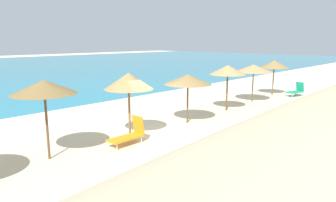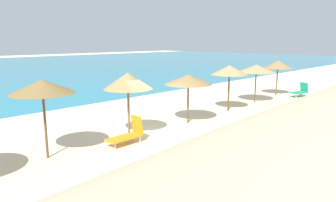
{
  "view_description": "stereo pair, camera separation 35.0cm",
  "coord_description": "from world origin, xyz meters",
  "px_view_note": "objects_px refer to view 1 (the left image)",
  "views": [
    {
      "loc": [
        -9.23,
        -9.6,
        4.12
      ],
      "look_at": [
        1.36,
        0.39,
        1.27
      ],
      "focal_mm": 33.41,
      "sensor_mm": 36.0,
      "label": 1
    },
    {
      "loc": [
        -8.99,
        -9.85,
        4.12
      ],
      "look_at": [
        1.36,
        0.39,
        1.27
      ],
      "focal_mm": 33.41,
      "sensor_mm": 36.0,
      "label": 2
    }
  ],
  "objects_px": {
    "beach_umbrella_5": "(228,70)",
    "lounge_chair_0": "(296,90)",
    "beach_umbrella_3": "(129,81)",
    "beach_umbrella_6": "(254,68)",
    "beach_umbrella_7": "(274,64)",
    "lounge_chair_2": "(129,134)",
    "beach_umbrella_4": "(188,79)",
    "beach_umbrella_2": "(44,87)"
  },
  "relations": [
    {
      "from": "beach_umbrella_2",
      "to": "beach_umbrella_5",
      "type": "bearing_deg",
      "value": -1.52
    },
    {
      "from": "beach_umbrella_2",
      "to": "beach_umbrella_3",
      "type": "xyz_separation_m",
      "value": [
        3.58,
        -0.12,
        -0.12
      ]
    },
    {
      "from": "beach_umbrella_5",
      "to": "lounge_chair_2",
      "type": "xyz_separation_m",
      "value": [
        -7.86,
        -0.51,
        -2.0
      ]
    },
    {
      "from": "beach_umbrella_3",
      "to": "beach_umbrella_5",
      "type": "distance_m",
      "value": 7.28
    },
    {
      "from": "beach_umbrella_7",
      "to": "lounge_chair_2",
      "type": "height_order",
      "value": "beach_umbrella_7"
    },
    {
      "from": "beach_umbrella_2",
      "to": "beach_umbrella_4",
      "type": "xyz_separation_m",
      "value": [
        7.13,
        -0.38,
        -0.35
      ]
    },
    {
      "from": "beach_umbrella_4",
      "to": "beach_umbrella_6",
      "type": "xyz_separation_m",
      "value": [
        7.11,
        0.25,
        0.07
      ]
    },
    {
      "from": "lounge_chair_2",
      "to": "lounge_chair_0",
      "type": "bearing_deg",
      "value": -92.95
    },
    {
      "from": "beach_umbrella_4",
      "to": "beach_umbrella_5",
      "type": "distance_m",
      "value": 3.73
    },
    {
      "from": "beach_umbrella_3",
      "to": "beach_umbrella_5",
      "type": "height_order",
      "value": "beach_umbrella_3"
    },
    {
      "from": "beach_umbrella_2",
      "to": "lounge_chair_2",
      "type": "bearing_deg",
      "value": -14.95
    },
    {
      "from": "beach_umbrella_2",
      "to": "beach_umbrella_3",
      "type": "bearing_deg",
      "value": -1.92
    },
    {
      "from": "beach_umbrella_2",
      "to": "beach_umbrella_5",
      "type": "xyz_separation_m",
      "value": [
        10.86,
        -0.29,
        -0.14
      ]
    },
    {
      "from": "beach_umbrella_4",
      "to": "beach_umbrella_7",
      "type": "bearing_deg",
      "value": 2.69
    },
    {
      "from": "beach_umbrella_3",
      "to": "lounge_chair_2",
      "type": "distance_m",
      "value": 2.21
    },
    {
      "from": "beach_umbrella_5",
      "to": "beach_umbrella_7",
      "type": "xyz_separation_m",
      "value": [
        7.0,
        0.41,
        -0.07
      ]
    },
    {
      "from": "beach_umbrella_6",
      "to": "beach_umbrella_7",
      "type": "xyz_separation_m",
      "value": [
        3.61,
        0.25,
        0.06
      ]
    },
    {
      "from": "beach_umbrella_3",
      "to": "beach_umbrella_4",
      "type": "xyz_separation_m",
      "value": [
        3.55,
        -0.26,
        -0.23
      ]
    },
    {
      "from": "beach_umbrella_7",
      "to": "lounge_chair_2",
      "type": "distance_m",
      "value": 15.01
    },
    {
      "from": "beach_umbrella_6",
      "to": "beach_umbrella_7",
      "type": "distance_m",
      "value": 3.62
    },
    {
      "from": "lounge_chair_2",
      "to": "beach_umbrella_5",
      "type": "bearing_deg",
      "value": -86.97
    },
    {
      "from": "beach_umbrella_6",
      "to": "beach_umbrella_4",
      "type": "bearing_deg",
      "value": -177.96
    },
    {
      "from": "beach_umbrella_2",
      "to": "beach_umbrella_7",
      "type": "xyz_separation_m",
      "value": [
        17.86,
        0.12,
        -0.21
      ]
    },
    {
      "from": "beach_umbrella_7",
      "to": "lounge_chair_2",
      "type": "bearing_deg",
      "value": -176.44
    },
    {
      "from": "beach_umbrella_5",
      "to": "lounge_chair_2",
      "type": "relative_size",
      "value": 1.75
    },
    {
      "from": "beach_umbrella_7",
      "to": "beach_umbrella_3",
      "type": "bearing_deg",
      "value": -179.02
    },
    {
      "from": "lounge_chair_2",
      "to": "beach_umbrella_6",
      "type": "bearing_deg",
      "value": -87.26
    },
    {
      "from": "beach_umbrella_7",
      "to": "lounge_chair_0",
      "type": "distance_m",
      "value": 2.52
    },
    {
      "from": "lounge_chair_0",
      "to": "lounge_chair_2",
      "type": "relative_size",
      "value": 0.94
    },
    {
      "from": "beach_umbrella_3",
      "to": "beach_umbrella_6",
      "type": "xyz_separation_m",
      "value": [
        10.66,
        -0.01,
        -0.16
      ]
    },
    {
      "from": "beach_umbrella_2",
      "to": "beach_umbrella_3",
      "type": "relative_size",
      "value": 1.01
    },
    {
      "from": "beach_umbrella_7",
      "to": "lounge_chair_0",
      "type": "bearing_deg",
      "value": -67.06
    },
    {
      "from": "beach_umbrella_4",
      "to": "beach_umbrella_7",
      "type": "relative_size",
      "value": 0.93
    },
    {
      "from": "beach_umbrella_3",
      "to": "beach_umbrella_5",
      "type": "relative_size",
      "value": 1.03
    },
    {
      "from": "beach_umbrella_7",
      "to": "lounge_chair_0",
      "type": "xyz_separation_m",
      "value": [
        0.65,
        -1.54,
        -1.9
      ]
    },
    {
      "from": "beach_umbrella_4",
      "to": "lounge_chair_2",
      "type": "bearing_deg",
      "value": -174.18
    },
    {
      "from": "beach_umbrella_3",
      "to": "beach_umbrella_5",
      "type": "xyz_separation_m",
      "value": [
        7.28,
        -0.17,
        -0.02
      ]
    },
    {
      "from": "beach_umbrella_6",
      "to": "lounge_chair_2",
      "type": "relative_size",
      "value": 1.64
    },
    {
      "from": "beach_umbrella_5",
      "to": "lounge_chair_0",
      "type": "xyz_separation_m",
      "value": [
        7.65,
        -1.12,
        -1.97
      ]
    },
    {
      "from": "beach_umbrella_4",
      "to": "beach_umbrella_2",
      "type": "bearing_deg",
      "value": 176.96
    },
    {
      "from": "beach_umbrella_7",
      "to": "lounge_chair_2",
      "type": "relative_size",
      "value": 1.72
    },
    {
      "from": "beach_umbrella_2",
      "to": "beach_umbrella_5",
      "type": "height_order",
      "value": "beach_umbrella_2"
    }
  ]
}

